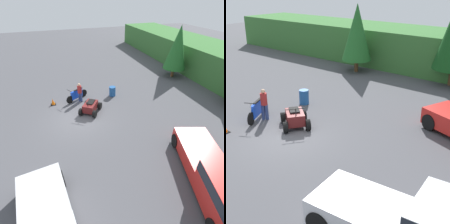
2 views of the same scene
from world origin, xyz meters
The scene contains 7 objects.
ground_plane centered at (0.00, 0.00, 0.00)m, with size 80.00×80.00×0.00m, color #4C4C51.
hillside_backdrop centered at (0.00, 16.00, 1.58)m, with size 44.00×6.00×3.16m.
tree_left centered at (-4.62, 11.56, 3.16)m, with size 2.37×2.37×5.38m.
dirt_bike centered at (-2.93, 0.42, 0.50)m, with size 1.25×1.99×1.20m.
quad_atv centered at (-0.66, 1.10, 0.45)m, with size 2.22×2.12×1.17m.
rider_person centered at (-2.54, 0.65, 0.93)m, with size 0.50×0.50×1.72m.
steel_barrel centered at (-2.60, 3.63, 0.44)m, with size 0.58×0.58×0.88m.
Camera 2 is at (10.38, -8.61, 6.92)m, focal length 50.00 mm.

